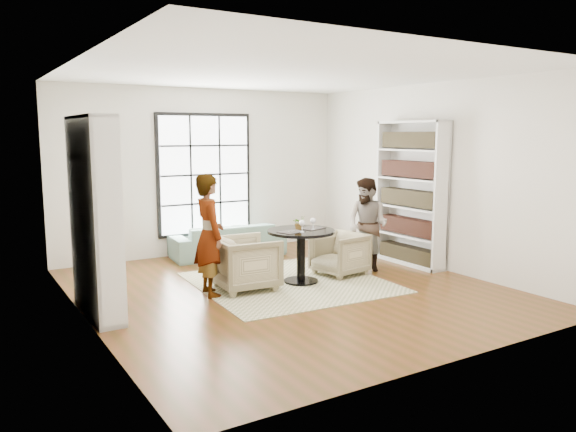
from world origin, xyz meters
TOP-DOWN VIEW (x-y plane):
  - ground at (0.00, 0.00)m, footprint 6.00×6.00m
  - room_shell at (0.00, 0.54)m, footprint 6.00×6.01m
  - rug at (0.19, 0.30)m, footprint 2.77×2.77m
  - pedestal_table at (0.34, 0.23)m, footprint 0.99×0.99m
  - sofa at (0.20, 2.45)m, footprint 2.07×0.95m
  - armchair_left at (-0.52, 0.34)m, footprint 0.89×0.87m
  - armchair_right at (1.11, 0.32)m, footprint 0.82×0.80m
  - person_left at (-1.07, 0.34)m, footprint 0.45×0.64m
  - person_right at (1.66, 0.32)m, footprint 0.76×0.87m
  - placemat_left at (0.13, 0.16)m, footprint 0.40×0.34m
  - placemat_right at (0.55, 0.26)m, footprint 0.40×0.34m
  - cutlery_left at (0.13, 0.16)m, footprint 0.19×0.25m
  - cutlery_right at (0.55, 0.26)m, footprint 0.19×0.25m
  - wine_glass_left at (0.25, 0.06)m, footprint 0.08×0.08m
  - wine_glass_right at (0.50, 0.16)m, footprint 0.08×0.08m
  - flower_centerpiece at (0.33, 0.28)m, footprint 0.22×0.21m

SIDE VIEW (x-z plane):
  - ground at x=0.00m, z-range 0.00..0.00m
  - rug at x=0.19m, z-range 0.00..0.01m
  - sofa at x=0.20m, z-range 0.00..0.59m
  - armchair_right at x=1.11m, z-range 0.00..0.66m
  - armchair_left at x=-0.52m, z-range 0.00..0.76m
  - pedestal_table at x=0.34m, z-range 0.18..0.97m
  - person_right at x=1.66m, z-range 0.00..1.49m
  - placemat_left at x=0.13m, z-range 0.79..0.80m
  - placemat_right at x=0.55m, z-range 0.79..0.80m
  - cutlery_left at x=0.13m, z-range 0.80..0.81m
  - cutlery_right at x=0.55m, z-range 0.80..0.81m
  - person_left at x=-1.07m, z-range 0.00..1.66m
  - flower_centerpiece at x=0.33m, z-range 0.79..0.99m
  - wine_glass_right at x=0.50m, z-range 0.83..1.01m
  - wine_glass_left at x=0.25m, z-range 0.83..1.01m
  - room_shell at x=0.00m, z-range -1.74..4.26m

